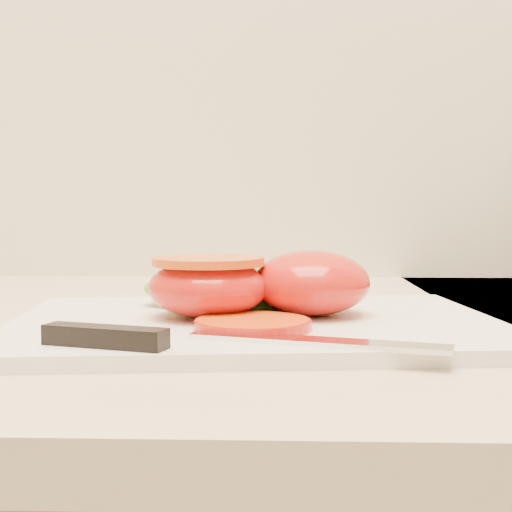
{
  "coord_description": "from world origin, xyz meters",
  "views": [
    {
      "loc": [
        0.02,
        1.08,
        1.02
      ],
      "look_at": [
        -0.0,
        1.6,
        0.99
      ],
      "focal_mm": 50.0,
      "sensor_mm": 36.0,
      "label": 1
    }
  ],
  "objects": [
    {
      "name": "cutting_board",
      "position": [
        -0.0,
        1.59,
        0.94
      ],
      "size": [
        0.37,
        0.29,
        0.01
      ],
      "primitive_type": "cube",
      "rotation": [
        0.0,
        0.0,
        0.1
      ],
      "color": "white",
      "rests_on": "counter"
    },
    {
      "name": "tomato_half_dome",
      "position": [
        0.04,
        1.61,
        0.96
      ],
      "size": [
        0.09,
        0.09,
        0.05
      ],
      "primitive_type": "ellipsoid",
      "color": "red",
      "rests_on": "cutting_board"
    },
    {
      "name": "tomato_half_cut",
      "position": [
        -0.04,
        1.6,
        0.96
      ],
      "size": [
        0.09,
        0.09,
        0.04
      ],
      "color": "red",
      "rests_on": "cutting_board"
    },
    {
      "name": "tomato_slice_0",
      "position": [
        -0.0,
        1.55,
        0.94
      ],
      "size": [
        0.08,
        0.08,
        0.01
      ],
      "primitive_type": "cylinder",
      "color": "orange",
      "rests_on": "cutting_board"
    },
    {
      "name": "lettuce_leaf_0",
      "position": [
        -0.03,
        1.66,
        0.95
      ],
      "size": [
        0.15,
        0.11,
        0.03
      ],
      "primitive_type": "ellipsoid",
      "rotation": [
        0.0,
        0.0,
        0.07
      ],
      "color": "#6BA02A",
      "rests_on": "cutting_board"
    },
    {
      "name": "lettuce_leaf_1",
      "position": [
        0.02,
        1.67,
        0.95
      ],
      "size": [
        0.13,
        0.12,
        0.02
      ],
      "primitive_type": "ellipsoid",
      "rotation": [
        0.0,
        0.0,
        0.41
      ],
      "color": "#6BA02A",
      "rests_on": "cutting_board"
    },
    {
      "name": "knife",
      "position": [
        -0.04,
        1.49,
        0.94
      ],
      "size": [
        0.24,
        0.07,
        0.01
      ],
      "rotation": [
        0.0,
        0.0,
        -0.3
      ],
      "color": "silver",
      "rests_on": "cutting_board"
    }
  ]
}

